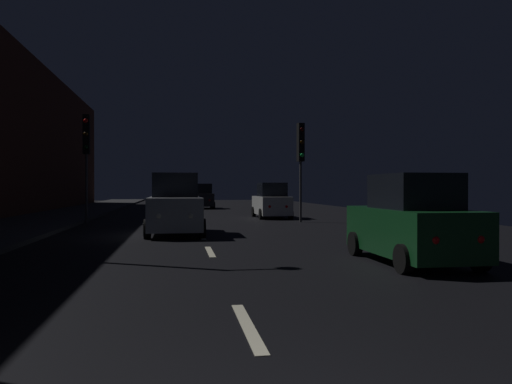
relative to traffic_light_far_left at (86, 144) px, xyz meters
The scene contains 10 objects.
ground 6.94m from the traffic_light_far_left, 26.16° to the left, with size 27.38×84.00×0.02m, color black.
sidewalk_left 5.09m from the traffic_light_far_left, 132.07° to the left, with size 4.40×84.00×0.15m, color #28282B.
lane_centerline 14.28m from the traffic_light_far_left, 67.84° to the right, with size 0.16×13.61×0.01m.
traffic_light_far_left is the anchor object (origin of this frame).
traffic_light_far_right 10.42m from the traffic_light_far_left, ahead, with size 0.35×0.48×4.91m.
streetlamp_overhead 11.76m from the traffic_light_far_left, 88.84° to the right, with size 1.70×0.44×7.75m.
car_approaching_headlights 8.26m from the traffic_light_far_left, 56.82° to the right, with size 2.05×4.43×2.23m.
car_parked_right_near 17.53m from the traffic_light_far_left, 56.35° to the right, with size 1.85×4.00×2.01m.
car_distant_taillights 17.70m from the traffic_light_far_left, 68.66° to the left, with size 1.87×4.05×2.04m.
car_parked_right_far 10.37m from the traffic_light_far_left, 15.75° to the left, with size 1.82×3.94×1.99m.
Camera 1 is at (-0.85, -3.05, 1.70)m, focal length 35.05 mm.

